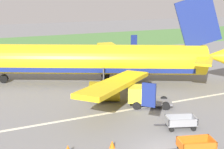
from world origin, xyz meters
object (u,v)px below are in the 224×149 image
baggage_cart_third_in_row (181,122)px  service_truck_beside_carts (141,96)px  traffic_cone_mid_apron (177,122)px  baggage_cart_second_in_row (196,145)px  airplane (93,60)px  traffic_cone_near_plane (112,144)px

baggage_cart_third_in_row → service_truck_beside_carts: bearing=93.1°
traffic_cone_mid_apron → service_truck_beside_carts: bearing=94.8°
baggage_cart_second_in_row → airplane: bearing=90.4°
traffic_cone_near_plane → traffic_cone_mid_apron: size_ratio=0.88×
service_truck_beside_carts → traffic_cone_near_plane: size_ratio=8.55×
service_truck_beside_carts → airplane: bearing=98.1°
airplane → baggage_cart_second_in_row: size_ratio=9.72×
airplane → baggage_cart_third_in_row: 16.11m
baggage_cart_third_in_row → traffic_cone_near_plane: baggage_cart_third_in_row is taller
service_truck_beside_carts → traffic_cone_near_plane: bearing=-133.4°
airplane → baggage_cart_third_in_row: size_ratio=9.78×
baggage_cart_second_in_row → baggage_cart_third_in_row: 4.17m
baggage_cart_third_in_row → service_truck_beside_carts: 6.06m
baggage_cart_third_in_row → traffic_cone_near_plane: (-6.63, -0.64, -0.32)m
airplane → traffic_cone_near_plane: size_ratio=63.21×
traffic_cone_near_plane → traffic_cone_mid_apron: bearing=10.8°
baggage_cart_third_in_row → service_truck_beside_carts: size_ratio=0.76×
baggage_cart_second_in_row → service_truck_beside_carts: 9.99m
airplane → baggage_cart_second_in_row: airplane is taller
airplane → service_truck_beside_carts: bearing=-81.9°
baggage_cart_third_in_row → airplane: bearing=96.2°
airplane → baggage_cart_third_in_row: bearing=-83.8°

